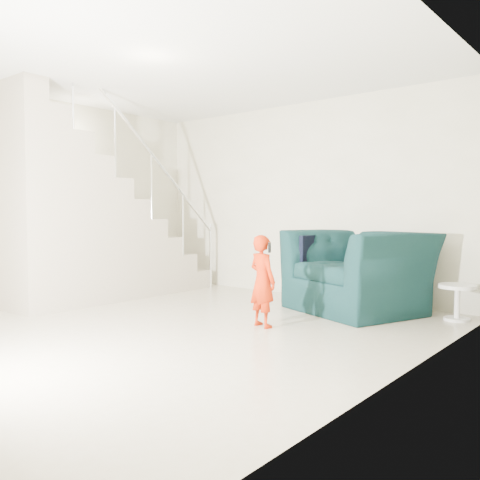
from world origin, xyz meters
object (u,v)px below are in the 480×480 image
at_px(side_table, 457,296).
at_px(toddler, 262,281).
at_px(armchair, 358,271).
at_px(staircase, 84,229).

bearing_deg(side_table, toddler, -132.92).
bearing_deg(toddler, armchair, -91.63).
bearing_deg(staircase, armchair, 26.74).
height_order(side_table, staircase, staircase).
distance_m(toddler, side_table, 2.15).
bearing_deg(side_table, staircase, -157.17).
xyz_separation_m(toddler, side_table, (1.46, 1.57, -0.21)).
relative_size(side_table, staircase, 0.11).
distance_m(armchair, staircase, 3.59).
bearing_deg(toddler, staircase, 18.59).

